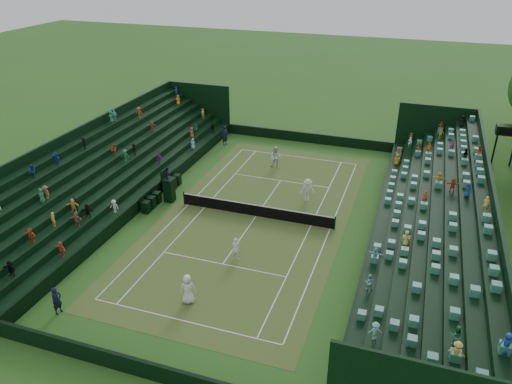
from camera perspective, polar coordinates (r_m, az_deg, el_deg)
ground at (r=36.51m, az=0.00°, el=-2.80°), size 160.00×160.00×0.00m
court_surface at (r=36.51m, az=0.00°, el=-2.80°), size 12.97×26.77×0.01m
perimeter_wall_north at (r=50.22m, az=5.92°, el=6.21°), size 17.17×0.20×1.00m
perimeter_wall_south at (r=24.76m, az=-12.71°, el=-19.11°), size 17.17×0.20×1.00m
perimeter_wall_east at (r=34.82m, az=13.36°, el=-4.25°), size 0.20×31.77×1.00m
perimeter_wall_west at (r=39.52m, az=-11.72°, el=-0.15°), size 0.20×31.77×1.00m
north_grandstand at (r=34.34m, az=20.46°, el=-3.76°), size 6.60×32.00×4.90m
south_grandstand at (r=41.24m, az=-16.90°, el=2.01°), size 6.60×32.00×4.90m
tennis_net at (r=36.25m, az=0.00°, el=-2.08°), size 11.67×0.10×1.06m
scoreboard_tower at (r=48.95m, az=26.84°, el=6.15°), size 2.00×1.00×3.70m
umpire_chair at (r=38.68m, az=-9.94°, el=0.60°), size 0.91×0.91×2.86m
courtside_chairs at (r=39.59m, az=-10.69°, el=-0.01°), size 0.60×5.56×1.29m
player_near_west at (r=28.17m, az=-7.79°, el=-10.93°), size 1.03×0.85×1.81m
player_near_east at (r=31.44m, az=-2.31°, el=-6.49°), size 0.62×0.45×1.58m
player_far_west at (r=44.02m, az=2.27°, el=3.99°), size 1.03×0.84×1.98m
player_far_east at (r=38.54m, az=5.90°, el=0.25°), size 1.34×1.09×1.81m
line_judge_north at (r=49.22m, az=-3.55°, el=6.46°), size 0.64×0.81×1.95m
line_judge_south at (r=29.30m, az=-21.81°, el=-11.45°), size 0.49×0.65×1.64m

